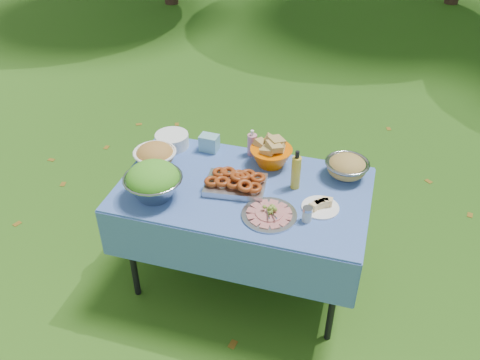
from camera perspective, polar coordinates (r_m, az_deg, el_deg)
name	(u,v)px	position (r m, az deg, el deg)	size (l,w,h in m)	color
ground	(243,278)	(3.49, 0.30, -10.91)	(80.00, 80.00, 0.00)	#103309
picnic_table	(243,236)	(3.23, 0.32, -6.29)	(1.46, 0.86, 0.76)	#84B2FF
salad_bowl	(153,181)	(2.89, -9.73, -0.14)	(0.33, 0.33, 0.22)	#989CA0
pasta_bowl_white	(155,155)	(3.18, -9.53, 2.79)	(0.26, 0.26, 0.15)	white
plate_stack	(172,140)	(3.37, -7.64, 4.45)	(0.22, 0.22, 0.09)	white
wipes_box	(209,143)	(3.30, -3.47, 4.19)	(0.12, 0.09, 0.11)	#7FBCC7
sanitizer_bottle	(252,142)	(3.23, 1.37, 4.23)	(0.06, 0.06, 0.18)	#D27F90
bread_bowl	(271,152)	(3.14, 3.53, 3.10)	(0.26, 0.26, 0.18)	#F46300
pasta_bowl_steel	(347,167)	(3.11, 11.91, 1.49)	(0.26, 0.26, 0.14)	#989CA0
fried_tray	(236,182)	(2.96, -0.49, -0.27)	(0.35, 0.25, 0.08)	#B0B0B5
charcuterie_platter	(269,211)	(2.77, 3.32, -3.46)	(0.31, 0.31, 0.07)	#A8ABAF
oil_bottle	(296,170)	(2.93, 6.32, 1.16)	(0.06, 0.06, 0.25)	gold
cheese_plate	(321,204)	(2.85, 9.04, -2.69)	(0.21, 0.21, 0.06)	white
shaker	(307,214)	(2.75, 7.55, -3.84)	(0.06, 0.06, 0.09)	silver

